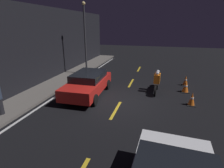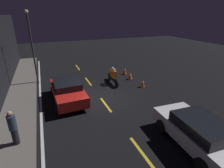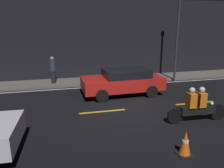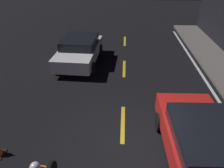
{
  "view_description": "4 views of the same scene",
  "coord_description": "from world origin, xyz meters",
  "px_view_note": "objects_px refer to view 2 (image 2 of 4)",
  "views": [
    {
      "loc": [
        -8.67,
        -1.96,
        4.07
      ],
      "look_at": [
        -0.63,
        0.31,
        1.24
      ],
      "focal_mm": 28.0,
      "sensor_mm": 36.0,
      "label": 1
    },
    {
      "loc": [
        -10.42,
        3.33,
        5.51
      ],
      "look_at": [
        -0.68,
        -0.57,
        1.25
      ],
      "focal_mm": 28.0,
      "sensor_mm": 36.0,
      "label": 2
    },
    {
      "loc": [
        -2.7,
        -8.61,
        3.57
      ],
      "look_at": [
        -0.61,
        -0.1,
        1.23
      ],
      "focal_mm": 35.0,
      "sensor_mm": 36.0,
      "label": 3
    },
    {
      "loc": [
        5.03,
        -0.03,
        5.08
      ],
      "look_at": [
        -2.25,
        -0.46,
        0.89
      ],
      "focal_mm": 35.0,
      "sensor_mm": 36.0,
      "label": 4
    }
  ],
  "objects_px": {
    "traffic_cone_far": "(125,71)",
    "motorcycle": "(113,76)",
    "traffic_cone_near": "(143,83)",
    "pedestrian": "(13,128)",
    "taxi_red": "(68,90)",
    "traffic_cone_mid": "(130,76)",
    "sedan_white": "(199,131)",
    "street_lamp": "(32,45)"
  },
  "relations": [
    {
      "from": "sedan_white",
      "to": "motorcycle",
      "type": "xyz_separation_m",
      "value": [
        8.31,
        0.6,
        -0.13
      ]
    },
    {
      "from": "traffic_cone_near",
      "to": "street_lamp",
      "type": "height_order",
      "value": "street_lamp"
    },
    {
      "from": "sedan_white",
      "to": "taxi_red",
      "type": "distance_m",
      "value": 8.04
    },
    {
      "from": "traffic_cone_near",
      "to": "traffic_cone_mid",
      "type": "bearing_deg",
      "value": 2.89
    },
    {
      "from": "taxi_red",
      "to": "traffic_cone_mid",
      "type": "relative_size",
      "value": 5.91
    },
    {
      "from": "traffic_cone_near",
      "to": "traffic_cone_far",
      "type": "bearing_deg",
      "value": -0.81
    },
    {
      "from": "taxi_red",
      "to": "street_lamp",
      "type": "height_order",
      "value": "street_lamp"
    },
    {
      "from": "taxi_red",
      "to": "pedestrian",
      "type": "xyz_separation_m",
      "value": [
        -3.64,
        2.81,
        0.23
      ]
    },
    {
      "from": "motorcycle",
      "to": "street_lamp",
      "type": "height_order",
      "value": "street_lamp"
    },
    {
      "from": "traffic_cone_mid",
      "to": "street_lamp",
      "type": "xyz_separation_m",
      "value": [
        2.02,
        7.66,
        2.88
      ]
    },
    {
      "from": "motorcycle",
      "to": "pedestrian",
      "type": "relative_size",
      "value": 1.47
    },
    {
      "from": "street_lamp",
      "to": "pedestrian",
      "type": "bearing_deg",
      "value": 173.15
    },
    {
      "from": "sedan_white",
      "to": "traffic_cone_mid",
      "type": "relative_size",
      "value": 5.87
    },
    {
      "from": "taxi_red",
      "to": "pedestrian",
      "type": "relative_size",
      "value": 2.62
    },
    {
      "from": "motorcycle",
      "to": "traffic_cone_near",
      "type": "bearing_deg",
      "value": -127.83
    },
    {
      "from": "traffic_cone_mid",
      "to": "traffic_cone_near",
      "type": "bearing_deg",
      "value": -177.11
    },
    {
      "from": "sedan_white",
      "to": "street_lamp",
      "type": "distance_m",
      "value": 12.73
    },
    {
      "from": "pedestrian",
      "to": "taxi_red",
      "type": "bearing_deg",
      "value": -37.71
    },
    {
      "from": "sedan_white",
      "to": "traffic_cone_far",
      "type": "relative_size",
      "value": 5.88
    },
    {
      "from": "traffic_cone_near",
      "to": "pedestrian",
      "type": "distance_m",
      "value": 9.48
    },
    {
      "from": "taxi_red",
      "to": "pedestrian",
      "type": "height_order",
      "value": "pedestrian"
    },
    {
      "from": "traffic_cone_mid",
      "to": "taxi_red",
      "type": "bearing_deg",
      "value": 109.7
    },
    {
      "from": "traffic_cone_near",
      "to": "street_lamp",
      "type": "distance_m",
      "value": 9.19
    },
    {
      "from": "sedan_white",
      "to": "taxi_red",
      "type": "relative_size",
      "value": 0.99
    },
    {
      "from": "pedestrian",
      "to": "traffic_cone_mid",
      "type": "bearing_deg",
      "value": -56.4
    },
    {
      "from": "sedan_white",
      "to": "pedestrian",
      "type": "distance_m",
      "value": 7.98
    },
    {
      "from": "traffic_cone_near",
      "to": "sedan_white",
      "type": "bearing_deg",
      "value": 169.15
    },
    {
      "from": "traffic_cone_far",
      "to": "motorcycle",
      "type": "bearing_deg",
      "value": 132.19
    },
    {
      "from": "motorcycle",
      "to": "traffic_cone_far",
      "type": "relative_size",
      "value": 3.33
    },
    {
      "from": "taxi_red",
      "to": "traffic_cone_far",
      "type": "height_order",
      "value": "taxi_red"
    },
    {
      "from": "taxi_red",
      "to": "traffic_cone_mid",
      "type": "distance_m",
      "value": 6.15
    },
    {
      "from": "traffic_cone_mid",
      "to": "traffic_cone_far",
      "type": "relative_size",
      "value": 1.0
    },
    {
      "from": "sedan_white",
      "to": "traffic_cone_far",
      "type": "xyz_separation_m",
      "value": [
        10.06,
        -1.33,
        -0.42
      ]
    },
    {
      "from": "traffic_cone_near",
      "to": "traffic_cone_mid",
      "type": "height_order",
      "value": "traffic_cone_mid"
    },
    {
      "from": "motorcycle",
      "to": "traffic_cone_mid",
      "type": "distance_m",
      "value": 1.84
    },
    {
      "from": "taxi_red",
      "to": "traffic_cone_near",
      "type": "relative_size",
      "value": 5.93
    },
    {
      "from": "taxi_red",
      "to": "traffic_cone_far",
      "type": "xyz_separation_m",
      "value": [
        3.46,
        -5.92,
        -0.39
      ]
    },
    {
      "from": "sedan_white",
      "to": "motorcycle",
      "type": "height_order",
      "value": "sedan_white"
    },
    {
      "from": "motorcycle",
      "to": "pedestrian",
      "type": "height_order",
      "value": "pedestrian"
    },
    {
      "from": "motorcycle",
      "to": "street_lamp",
      "type": "relative_size",
      "value": 0.42
    },
    {
      "from": "traffic_cone_near",
      "to": "motorcycle",
      "type": "bearing_deg",
      "value": 49.4
    },
    {
      "from": "pedestrian",
      "to": "motorcycle",
      "type": "bearing_deg",
      "value": -51.82
    }
  ]
}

